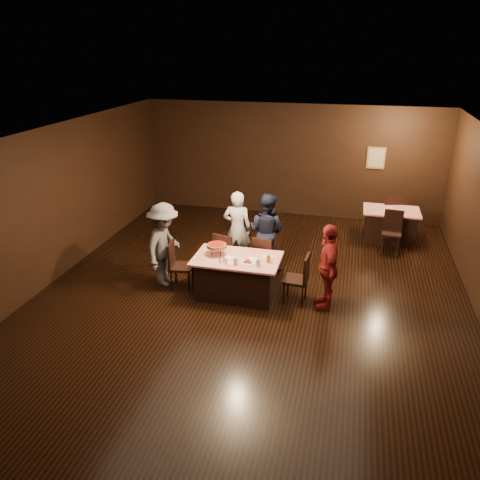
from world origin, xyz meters
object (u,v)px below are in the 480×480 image
(chair_end_left, at_px, (182,266))
(main_table, at_px, (237,276))
(diner_navy_hoodie, at_px, (266,231))
(glass_front_right, at_px, (258,262))
(chair_back_far, at_px, (389,213))
(back_table, at_px, (390,225))
(chair_far_left, at_px, (227,254))
(plate_empty, at_px, (268,257))
(chair_back_near, at_px, (392,232))
(diner_white_jacket, at_px, (237,229))
(chair_far_right, at_px, (266,258))
(diner_grey_knit, at_px, (164,245))
(glass_amber, at_px, (268,259))
(glass_front_left, at_px, (236,261))
(diner_red_shirt, at_px, (328,267))
(pizza_stand, at_px, (217,246))
(chair_end_right, at_px, (296,278))

(chair_end_left, bearing_deg, main_table, -97.12)
(diner_navy_hoodie, height_order, glass_front_right, diner_navy_hoodie)
(chair_back_far, bearing_deg, back_table, 75.53)
(main_table, relative_size, chair_end_left, 1.68)
(chair_far_left, xyz_separation_m, plate_empty, (0.95, -0.60, 0.30))
(chair_far_left, distance_m, chair_back_near, 3.88)
(chair_far_left, xyz_separation_m, diner_white_jacket, (0.08, 0.54, 0.35))
(main_table, relative_size, chair_far_left, 1.68)
(chair_end_left, distance_m, diner_white_jacket, 1.55)
(chair_back_near, bearing_deg, chair_far_right, -136.06)
(diner_grey_knit, bearing_deg, main_table, -89.28)
(back_table, relative_size, glass_amber, 9.29)
(glass_front_left, bearing_deg, chair_back_far, 56.62)
(glass_front_left, relative_size, glass_front_right, 1.00)
(back_table, distance_m, diner_white_jacket, 3.92)
(diner_grey_knit, height_order, diner_red_shirt, diner_grey_knit)
(main_table, xyz_separation_m, chair_back_near, (2.92, 2.76, 0.09))
(glass_amber, bearing_deg, glass_front_right, -126.87)
(diner_white_jacket, xyz_separation_m, pizza_stand, (-0.08, -1.24, 0.13))
(back_table, bearing_deg, glass_amber, -123.49)
(chair_end_right, height_order, chair_back_far, same)
(diner_white_jacket, bearing_deg, diner_red_shirt, 144.91)
(chair_back_far, xyz_separation_m, pizza_stand, (-3.32, -4.01, 0.48))
(chair_far_left, bearing_deg, chair_end_left, 60.95)
(glass_amber, bearing_deg, diner_navy_hoodie, 102.29)
(diner_red_shirt, bearing_deg, diner_grey_knit, -104.53)
(chair_back_near, height_order, plate_empty, chair_back_near)
(chair_far_right, xyz_separation_m, glass_amber, (0.20, -0.80, 0.37))
(diner_white_jacket, relative_size, pizza_stand, 4.32)
(main_table, distance_m, diner_navy_hoodie, 1.39)
(pizza_stand, height_order, glass_amber, pizza_stand)
(diner_grey_knit, height_order, pizza_stand, diner_grey_knit)
(chair_end_left, relative_size, chair_back_far, 1.00)
(chair_far_left, bearing_deg, chair_far_right, -166.03)
(glass_front_right, bearing_deg, diner_white_jacket, 116.51)
(chair_far_right, height_order, chair_back_near, same)
(main_table, distance_m, plate_empty, 0.69)
(main_table, xyz_separation_m, pizza_stand, (-0.40, 0.05, 0.57))
(back_table, bearing_deg, chair_back_near, -90.00)
(chair_far_left, height_order, plate_empty, chair_far_left)
(chair_far_left, bearing_deg, chair_back_far, -121.15)
(chair_far_right, xyz_separation_m, glass_front_left, (-0.35, -1.05, 0.37))
(chair_far_left, xyz_separation_m, chair_far_right, (0.80, 0.00, 0.00))
(diner_white_jacket, bearing_deg, chair_end_right, 136.28)
(chair_back_far, bearing_deg, diner_red_shirt, 58.35)
(chair_back_far, height_order, diner_red_shirt, diner_red_shirt)
(chair_far_left, bearing_deg, back_table, -126.85)
(chair_end_left, distance_m, diner_red_shirt, 2.78)
(chair_far_right, height_order, glass_amber, chair_far_right)
(plate_empty, bearing_deg, back_table, 54.36)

